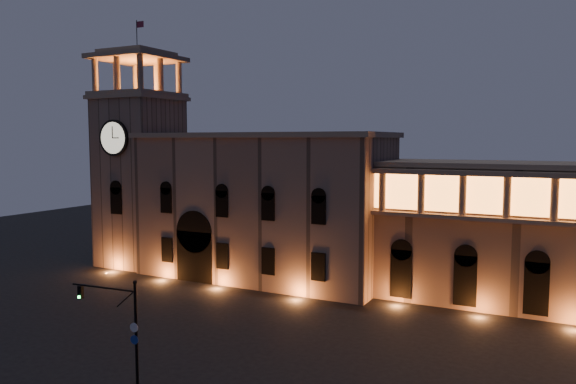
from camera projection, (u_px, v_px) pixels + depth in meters
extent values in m
plane|color=black|center=(159.00, 334.00, 48.55)|extent=(160.00, 160.00, 0.00)
cube|color=#856957|center=(264.00, 208.00, 68.17)|extent=(30.00, 12.00, 17.00)
cube|color=gray|center=(263.00, 135.00, 67.35)|extent=(30.80, 12.80, 0.60)
cube|color=black|center=(198.00, 256.00, 66.62)|extent=(5.00, 1.40, 6.00)
cylinder|color=black|center=(197.00, 231.00, 66.34)|extent=(5.00, 1.40, 5.00)
cube|color=orange|center=(197.00, 258.00, 66.46)|extent=(4.20, 0.20, 5.00)
cube|color=#856957|center=(140.00, 183.00, 75.45)|extent=(9.00, 9.00, 22.00)
cube|color=gray|center=(138.00, 98.00, 74.41)|extent=(9.80, 9.80, 0.50)
cylinder|color=black|center=(114.00, 138.00, 70.75)|extent=(4.60, 0.35, 4.60)
cylinder|color=beige|center=(113.00, 138.00, 70.62)|extent=(4.00, 0.12, 4.00)
cube|color=gray|center=(138.00, 95.00, 74.36)|extent=(9.40, 9.40, 0.50)
cube|color=orange|center=(138.00, 92.00, 74.33)|extent=(6.80, 6.80, 0.15)
cylinder|color=gray|center=(95.00, 75.00, 72.50)|extent=(0.76, 0.76, 4.20)
cylinder|color=gray|center=(117.00, 74.00, 70.78)|extent=(0.76, 0.76, 4.20)
cylinder|color=gray|center=(140.00, 72.00, 69.05)|extent=(0.76, 0.76, 4.20)
cylinder|color=gray|center=(136.00, 81.00, 79.24)|extent=(0.76, 0.76, 4.20)
cylinder|color=gray|center=(157.00, 79.00, 77.51)|extent=(0.76, 0.76, 4.20)
cylinder|color=gray|center=(179.00, 78.00, 75.79)|extent=(0.76, 0.76, 4.20)
cylinder|color=gray|center=(116.00, 78.00, 75.87)|extent=(0.76, 0.76, 4.20)
cylinder|color=gray|center=(160.00, 75.00, 72.42)|extent=(0.76, 0.76, 4.20)
cube|color=gray|center=(137.00, 58.00, 73.92)|extent=(9.80, 9.80, 0.60)
cube|color=gray|center=(137.00, 53.00, 73.86)|extent=(7.50, 7.50, 0.60)
cylinder|color=black|center=(137.00, 36.00, 73.65)|extent=(0.10, 0.10, 4.00)
plane|color=maroon|center=(140.00, 24.00, 73.25)|extent=(1.20, 0.00, 1.20)
cylinder|color=gray|center=(382.00, 191.00, 57.53)|extent=(0.70, 0.70, 4.00)
cylinder|color=gray|center=(421.00, 193.00, 55.71)|extent=(0.70, 0.70, 4.00)
cylinder|color=gray|center=(463.00, 195.00, 53.89)|extent=(0.70, 0.70, 4.00)
cylinder|color=gray|center=(507.00, 197.00, 52.08)|extent=(0.70, 0.70, 4.00)
cylinder|color=gray|center=(555.00, 199.00, 50.26)|extent=(0.70, 0.70, 4.00)
cylinder|color=black|center=(136.00, 338.00, 37.26)|extent=(0.21, 0.21, 7.30)
sphere|color=black|center=(135.00, 282.00, 36.91)|extent=(0.29, 0.29, 0.29)
cylinder|color=black|center=(103.00, 288.00, 37.95)|extent=(5.21, 0.58, 0.13)
cube|color=black|center=(81.00, 292.00, 38.74)|extent=(0.34, 0.32, 0.89)
cylinder|color=#0CE53F|center=(79.00, 297.00, 38.61)|extent=(0.19, 0.10, 0.19)
cylinder|color=silver|center=(134.00, 328.00, 37.08)|extent=(0.63, 0.10, 0.63)
cylinder|color=navy|center=(134.00, 340.00, 37.15)|extent=(0.63, 0.10, 0.63)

